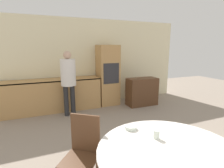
{
  "coord_description": "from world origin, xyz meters",
  "views": [
    {
      "loc": [
        -1.23,
        -0.02,
        1.74
      ],
      "look_at": [
        -0.03,
        2.92,
        1.08
      ],
      "focal_mm": 28.0,
      "sensor_mm": 36.0,
      "label": 1
    }
  ],
  "objects": [
    {
      "name": "wall_back",
      "position": [
        0.0,
        5.29,
        1.3
      ],
      "size": [
        6.48,
        0.05,
        2.6
      ],
      "color": "beige",
      "rests_on": "ground_plane"
    },
    {
      "name": "person_standing",
      "position": [
        -0.6,
        4.42,
        1.02
      ],
      "size": [
        0.38,
        0.38,
        1.66
      ],
      "color": "#262628",
      "rests_on": "ground_plane"
    },
    {
      "name": "sideboard",
      "position": [
        1.59,
        4.45,
        0.42
      ],
      "size": [
        0.92,
        0.45,
        0.84
      ],
      "color": "#51331E",
      "rests_on": "ground_plane"
    },
    {
      "name": "bowl_near",
      "position": [
        -0.23,
        1.78,
        0.75
      ],
      "size": [
        0.15,
        0.15,
        0.04
      ],
      "color": "silver",
      "rests_on": "dining_table"
    },
    {
      "name": "chair_far_left",
      "position": [
        -0.83,
        1.9,
        0.52
      ],
      "size": [
        0.56,
        0.56,
        0.94
      ],
      "rotation": [
        0.0,
        0.0,
        5.63
      ],
      "color": "#51331E",
      "rests_on": "ground_plane"
    },
    {
      "name": "dining_table",
      "position": [
        -0.09,
        1.21,
        0.56
      ],
      "size": [
        1.49,
        1.49,
        0.73
      ],
      "color": "#51331E",
      "rests_on": "ground_plane"
    },
    {
      "name": "cup",
      "position": [
        -0.08,
        1.46,
        0.78
      ],
      "size": [
        0.07,
        0.07,
        0.1
      ],
      "color": "silver",
      "rests_on": "dining_table"
    },
    {
      "name": "oven_unit",
      "position": [
        0.67,
        4.96,
        0.91
      ],
      "size": [
        0.61,
        0.59,
        1.82
      ],
      "color": "tan",
      "rests_on": "ground_plane"
    },
    {
      "name": "kitchen_counter",
      "position": [
        -1.03,
        4.95,
        0.46
      ],
      "size": [
        2.71,
        0.6,
        0.89
      ],
      "color": "tan",
      "rests_on": "ground_plane"
    }
  ]
}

